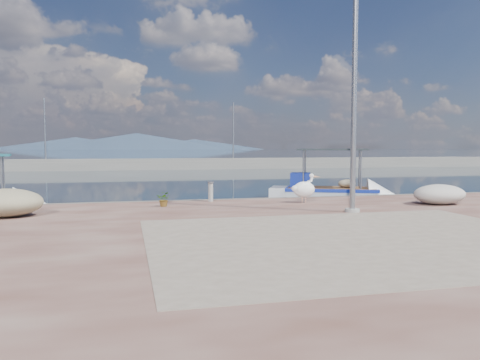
% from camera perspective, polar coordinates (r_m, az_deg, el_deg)
% --- Properties ---
extents(ground, '(1400.00, 1400.00, 0.00)m').
position_cam_1_polar(ground, '(12.77, 4.05, -6.99)').
color(ground, '#162635').
rests_on(ground, ground).
extents(quay, '(44.00, 22.00, 0.50)m').
position_cam_1_polar(quay, '(7.39, 18.75, -13.39)').
color(quay, '#512C23').
rests_on(quay, ground).
extents(quay_patch, '(9.00, 7.00, 0.01)m').
position_cam_1_polar(quay_patch, '(10.34, 14.53, -6.88)').
color(quay_patch, gray).
rests_on(quay_patch, quay).
extents(breakwater, '(120.00, 2.20, 7.50)m').
position_cam_1_polar(breakwater, '(52.11, -9.44, 1.93)').
color(breakwater, gray).
rests_on(breakwater, ground).
extents(mountains, '(370.00, 280.00, 22.00)m').
position_cam_1_polar(mountains, '(662.03, -12.97, 4.51)').
color(mountains, '#28384C').
rests_on(mountains, ground).
extents(boat_right, '(6.03, 4.14, 2.78)m').
position_cam_1_polar(boat_right, '(22.15, 10.94, -1.81)').
color(boat_right, white).
rests_on(boat_right, ground).
extents(pelican, '(1.05, 0.50, 1.02)m').
position_cam_1_polar(pelican, '(16.48, 7.87, -1.09)').
color(pelican, tan).
rests_on(pelican, quay).
extents(lamp_post, '(0.44, 0.96, 7.00)m').
position_cam_1_polar(lamp_post, '(14.39, 13.69, 9.34)').
color(lamp_post, gray).
rests_on(lamp_post, quay).
extents(bollard_near, '(0.24, 0.24, 0.72)m').
position_cam_1_polar(bollard_near, '(16.77, -3.60, -1.29)').
color(bollard_near, gray).
rests_on(bollard_near, quay).
extents(potted_plant, '(0.55, 0.52, 0.49)m').
position_cam_1_polar(potted_plant, '(15.48, -9.23, -2.32)').
color(potted_plant, '#33722D').
rests_on(potted_plant, quay).
extents(net_pile_b, '(2.02, 1.57, 0.79)m').
position_cam_1_polar(net_pile_b, '(14.56, -26.73, -2.50)').
color(net_pile_b, '#B7AF88').
rests_on(net_pile_b, quay).
extents(net_pile_d, '(1.80, 1.35, 0.68)m').
position_cam_1_polar(net_pile_d, '(17.28, 23.14, -1.62)').
color(net_pile_d, beige).
rests_on(net_pile_d, quay).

